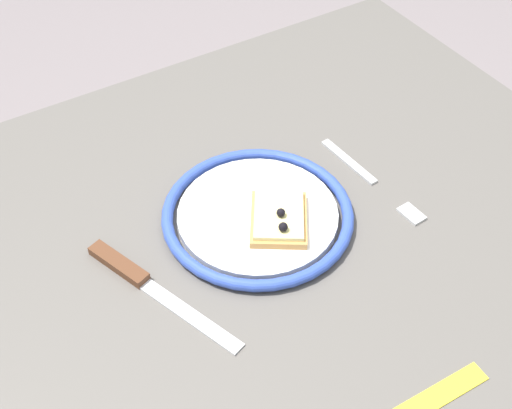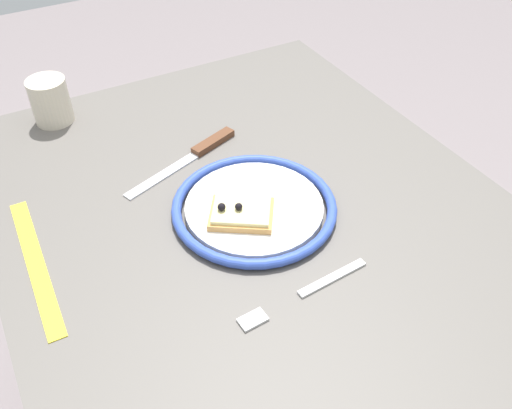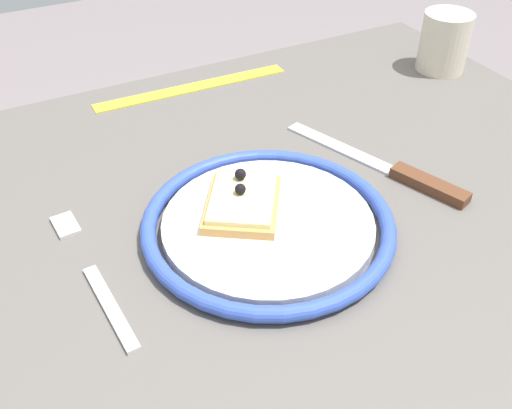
{
  "view_description": "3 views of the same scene",
  "coord_description": "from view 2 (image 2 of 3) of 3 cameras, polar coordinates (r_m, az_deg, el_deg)",
  "views": [
    {
      "loc": [
        0.35,
        0.54,
        1.45
      ],
      "look_at": [
        0.01,
        -0.0,
        0.8
      ],
      "focal_mm": 49.32,
      "sensor_mm": 36.0,
      "label": 1
    },
    {
      "loc": [
        -0.54,
        0.3,
        1.35
      ],
      "look_at": [
        0.01,
        -0.0,
        0.79
      ],
      "focal_mm": 38.78,
      "sensor_mm": 36.0,
      "label": 2
    },
    {
      "loc": [
        -0.2,
        -0.39,
        1.16
      ],
      "look_at": [
        0.01,
        0.01,
        0.8
      ],
      "focal_mm": 41.25,
      "sensor_mm": 36.0,
      "label": 3
    }
  ],
  "objects": [
    {
      "name": "dining_table",
      "position": [
        0.91,
        0.25,
        -5.83
      ],
      "size": [
        0.97,
        0.76,
        0.77
      ],
      "color": "#5B5651",
      "rests_on": "ground_plane"
    },
    {
      "name": "fork",
      "position": [
        0.74,
        4.95,
        -9.07
      ],
      "size": [
        0.03,
        0.2,
        0.0
      ],
      "color": "silver",
      "rests_on": "dining_table"
    },
    {
      "name": "pizza_slice_near",
      "position": [
        0.82,
        -1.6,
        -0.77
      ],
      "size": [
        0.11,
        0.12,
        0.03
      ],
      "color": "tan",
      "rests_on": "plate"
    },
    {
      "name": "knife",
      "position": [
        0.97,
        -5.8,
        5.56
      ],
      "size": [
        0.1,
        0.23,
        0.01
      ],
      "color": "silver",
      "rests_on": "dining_table"
    },
    {
      "name": "measuring_tape",
      "position": [
        0.83,
        -21.78,
        -5.68
      ],
      "size": [
        0.28,
        0.03,
        0.0
      ],
      "primitive_type": "cube",
      "rotation": [
        0.0,
        0.0,
        -0.03
      ],
      "color": "yellow",
      "rests_on": "dining_table"
    },
    {
      "name": "cup",
      "position": [
        1.1,
        -20.45,
        9.98
      ],
      "size": [
        0.07,
        0.07,
        0.08
      ],
      "primitive_type": "cylinder",
      "color": "beige",
      "rests_on": "dining_table"
    },
    {
      "name": "plate",
      "position": [
        0.85,
        -0.21,
        -0.27
      ],
      "size": [
        0.25,
        0.25,
        0.02
      ],
      "color": "white",
      "rests_on": "dining_table"
    }
  ]
}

